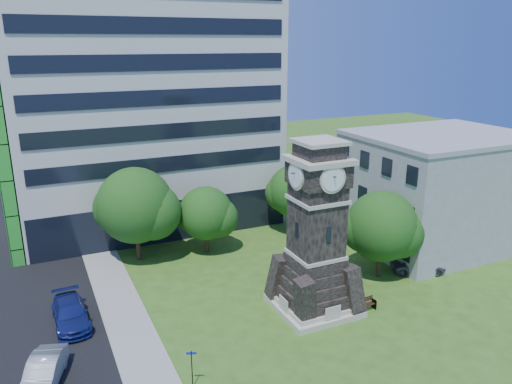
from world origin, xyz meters
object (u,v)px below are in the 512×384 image
street_sign (192,365)px  car_east_lot (418,265)px  clock_tower (316,239)px  car_street_north (71,314)px  car_street_mid (43,373)px  park_bench (364,304)px

street_sign → car_east_lot: bearing=37.3°
clock_tower → car_street_north: (-15.96, 5.11, -4.51)m
car_street_mid → street_sign: street_sign is taller
clock_tower → park_bench: size_ratio=6.66×
street_sign → park_bench: bearing=33.2°
car_street_north → clock_tower: bearing=-19.2°
car_east_lot → street_sign: bearing=129.4°
car_street_mid → park_bench: size_ratio=2.56×
car_street_mid → car_street_north: 6.32m
park_bench → street_sign: size_ratio=0.79×
car_street_north → street_sign: (5.41, -9.68, 0.68)m
car_street_mid → street_sign: size_ratio=2.03×
clock_tower → car_east_lot: (10.87, 1.36, -4.67)m
park_bench → street_sign: bearing=-172.9°
street_sign → clock_tower: bearing=45.2°
clock_tower → car_street_mid: clock_tower is taller
car_street_mid → clock_tower: bearing=21.2°
car_street_north → car_east_lot: size_ratio=1.21×
street_sign → car_street_mid: bearing=175.3°
clock_tower → street_sign: clock_tower is taller
car_street_mid → car_east_lot: size_ratio=1.07×
car_street_mid → street_sign: bearing=-8.2°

